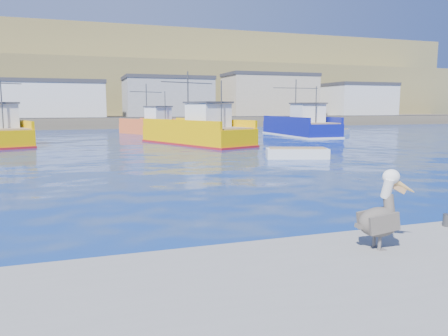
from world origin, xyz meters
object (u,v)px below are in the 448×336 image
at_px(boat_orange, 153,125).
at_px(skiff_far, 338,133).
at_px(trawler_yellow_b, 198,132).
at_px(skiff_mid, 297,154).
at_px(pelican, 381,215).
at_px(trawler_blue, 301,127).

distance_m(boat_orange, skiff_far, 22.54).
xyz_separation_m(trawler_yellow_b, skiff_far, (19.34, 7.41, -0.79)).
relative_size(skiff_mid, pelican, 2.62).
bearing_deg(trawler_blue, skiff_far, -0.07).
distance_m(trawler_yellow_b, trawler_blue, 16.18).
bearing_deg(trawler_yellow_b, trawler_blue, 27.30).
bearing_deg(boat_orange, skiff_mid, -80.49).
bearing_deg(pelican, skiff_far, 58.16).
relative_size(trawler_blue, pelican, 7.49).
relative_size(skiff_mid, skiff_far, 1.01).
bearing_deg(skiff_mid, trawler_blue, 61.13).
relative_size(trawler_yellow_b, boat_orange, 1.31).
bearing_deg(boat_orange, trawler_yellow_b, -84.86).
distance_m(trawler_yellow_b, skiff_far, 20.73).
height_order(trawler_yellow_b, trawler_blue, trawler_blue).
distance_m(trawler_yellow_b, boat_orange, 16.16).
bearing_deg(skiff_mid, boat_orange, 99.51).
bearing_deg(skiff_far, skiff_mid, -128.66).
xyz_separation_m(boat_orange, skiff_mid, (4.80, -28.66, -0.79)).
relative_size(skiff_far, pelican, 2.58).
bearing_deg(trawler_blue, pelican, -116.16).
relative_size(trawler_yellow_b, skiff_far, 3.04).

